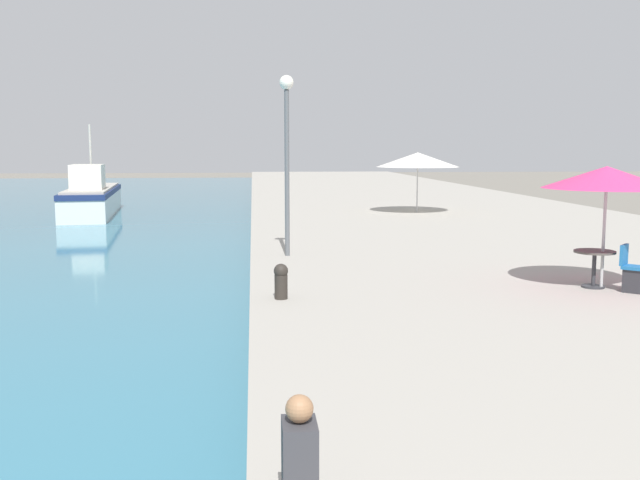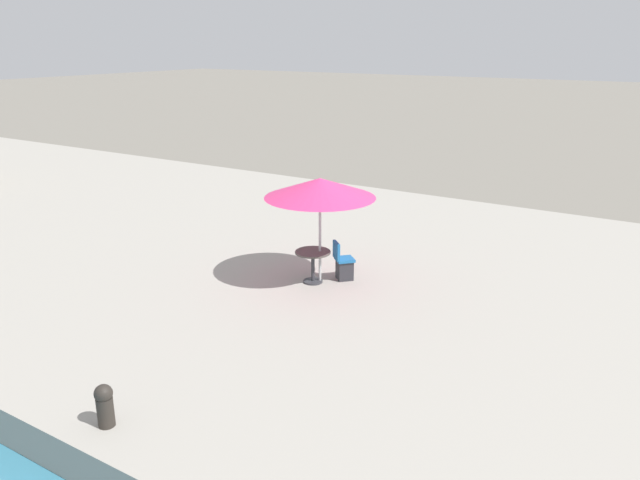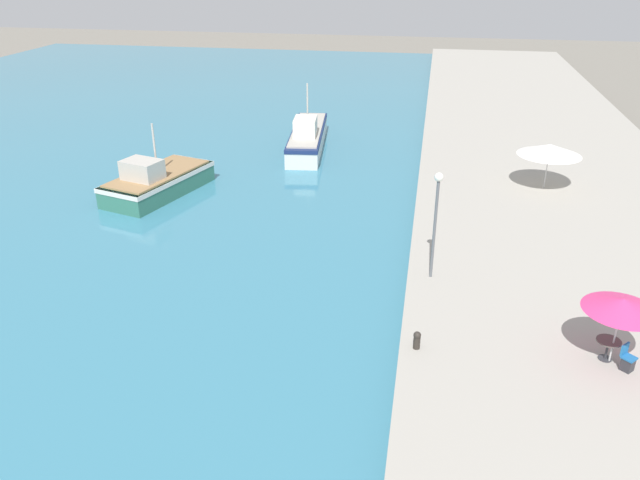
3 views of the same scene
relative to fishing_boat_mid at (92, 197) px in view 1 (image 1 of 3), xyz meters
The scene contains 9 objects.
quay_promenade 16.18m from the fishing_boat_mid, ahead, with size 16.00×90.00×0.70m.
fishing_boat_mid is the anchor object (origin of this frame).
cafe_umbrella_pink 28.42m from the fishing_boat_mid, 58.02° to the right, with size 2.45×2.45×2.41m.
cafe_umbrella_white 16.97m from the fishing_boat_mid, 25.44° to the right, with size 3.52×3.52×2.57m.
cafe_table 28.19m from the fishing_boat_mid, 58.07° to the right, with size 0.80×0.80×0.74m.
cafe_chair_left 28.89m from the fishing_boat_mid, 57.70° to the right, with size 0.59×0.59×0.91m.
person_at_quay 33.34m from the fishing_boat_mid, 75.27° to the right, with size 0.52×0.36×0.95m.
mooring_bollard 25.92m from the fishing_boat_mid, 70.41° to the right, with size 0.26×0.26×0.65m.
lamppost 21.36m from the fishing_boat_mid, 64.64° to the right, with size 0.36×0.36×4.56m.
Camera 1 is at (0.08, -1.58, 3.45)m, focal length 40.00 mm.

